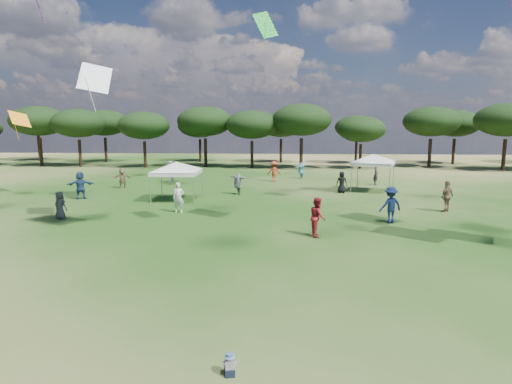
% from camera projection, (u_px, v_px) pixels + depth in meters
% --- Properties ---
extents(tree_line, '(108.78, 17.63, 7.77)m').
position_uv_depth(tree_line, '(294.00, 122.00, 52.88)').
color(tree_line, black).
rests_on(tree_line, ground).
extents(tent_left, '(6.10, 6.10, 2.94)m').
position_uv_depth(tent_left, '(176.00, 164.00, 28.65)').
color(tent_left, gray).
rests_on(tent_left, ground).
extents(tent_right, '(5.65, 5.65, 3.20)m').
position_uv_depth(tent_right, '(374.00, 156.00, 32.52)').
color(tent_right, gray).
rests_on(tent_right, ground).
extents(toddler, '(0.35, 0.37, 0.48)m').
position_uv_depth(toddler, '(230.00, 365.00, 8.73)').
color(toddler, black).
rests_on(toddler, ground).
extents(festival_crowd, '(25.11, 23.08, 1.93)m').
position_uv_depth(festival_crowd, '(244.00, 183.00, 31.13)').
color(festival_crowd, '#2B2B2F').
rests_on(festival_crowd, ground).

